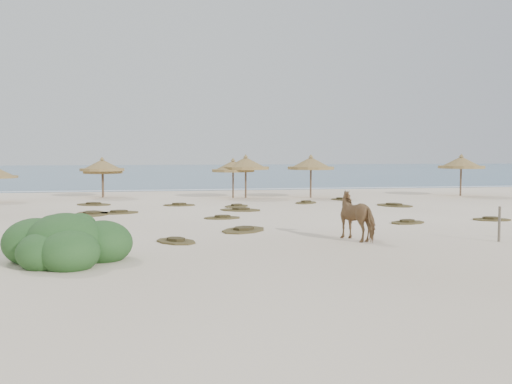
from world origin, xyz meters
TOP-DOWN VIEW (x-y plane):
  - ground at (0.00, 0.00)m, footprint 160.00×160.00m
  - ocean at (0.00, 75.00)m, footprint 200.00×100.00m
  - foam_line at (0.00, 26.00)m, footprint 70.00×0.60m
  - palapa_1 at (-8.56, 18.98)m, footprint 3.25×3.25m
  - palapa_2 at (-8.55, 19.54)m, footprint 3.56×3.56m
  - palapa_3 at (1.49, 16.88)m, footprint 3.73×3.73m
  - palapa_4 at (0.60, 17.01)m, footprint 3.27×3.27m
  - palapa_5 at (6.06, 16.17)m, footprint 4.32×4.32m
  - palapa_6 at (17.51, 15.94)m, footprint 3.43×3.43m
  - horse at (2.54, -3.04)m, footprint 1.68×2.32m
  - fence_post_near at (7.39, -4.37)m, footprint 0.13×0.13m
  - bush at (-7.46, -5.71)m, footprint 3.80×3.35m
  - scrub_1 at (-8.13, 7.62)m, footprint 1.91×2.76m
  - scrub_2 at (-1.63, 4.63)m, footprint 1.90×1.30m
  - scrub_3 at (-0.19, 8.23)m, footprint 2.77×2.38m
  - scrub_4 at (10.94, 1.67)m, footprint 2.03×1.57m
  - scrub_5 at (9.36, 9.28)m, footprint 2.56×2.93m
  - scrub_6 at (-8.59, 13.09)m, footprint 2.67×2.33m
  - scrub_7 at (4.60, 12.05)m, footprint 2.12×2.27m
  - scrub_9 at (-1.28, 0.09)m, footprint 2.67×2.79m
  - scrub_10 at (7.60, 13.99)m, footprint 1.69×1.98m
  - scrub_11 at (-4.14, -2.43)m, footprint 1.96×2.15m
  - scrub_12 at (6.50, 1.30)m, footprint 2.07×1.69m
  - scrub_13 at (-0.08, 10.48)m, footprint 2.09×2.16m
  - scrub_14 at (-6.77, 7.96)m, footprint 2.39×1.82m
  - scrub_15 at (-3.42, 11.80)m, footprint 2.06×1.44m

SIDE VIEW (x-z plane):
  - ground at x=0.00m, z-range 0.00..0.00m
  - ocean at x=0.00m, z-range 0.00..0.01m
  - foam_line at x=0.00m, z-range 0.00..0.01m
  - scrub_7 at x=4.60m, z-range -0.03..0.13m
  - scrub_10 at x=7.60m, z-range -0.03..0.13m
  - scrub_14 at x=-6.77m, z-range -0.03..0.13m
  - scrub_1 at x=-8.13m, z-range -0.03..0.13m
  - scrub_4 at x=10.94m, z-range -0.03..0.13m
  - scrub_5 at x=9.36m, z-range -0.03..0.13m
  - scrub_6 at x=-8.59m, z-range -0.03..0.13m
  - scrub_9 at x=-1.28m, z-range -0.03..0.13m
  - scrub_11 at x=-4.14m, z-range -0.03..0.13m
  - scrub_2 at x=-1.63m, z-range -0.03..0.13m
  - scrub_3 at x=-0.19m, z-range -0.03..0.13m
  - scrub_12 at x=6.50m, z-range -0.03..0.13m
  - scrub_13 at x=-0.08m, z-range -0.03..0.13m
  - scrub_15 at x=-3.42m, z-range -0.03..0.13m
  - bush at x=-7.46m, z-range -0.29..1.41m
  - fence_post_near at x=7.39m, z-range 0.00..1.29m
  - horse at x=2.54m, z-range 0.00..1.79m
  - palapa_2 at x=-8.55m, z-range 0.72..3.34m
  - palapa_4 at x=0.60m, z-range 0.78..3.63m
  - palapa_1 at x=-8.56m, z-range 0.81..3.73m
  - palapa_5 at x=6.06m, z-range 0.85..3.95m
  - palapa_3 at x=1.49m, z-range 0.86..3.96m
  - palapa_6 at x=17.51m, z-range 0.86..4.00m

